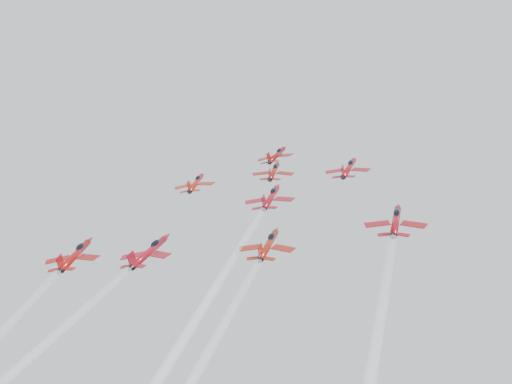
% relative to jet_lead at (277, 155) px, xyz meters
% --- Properties ---
extents(jet_lead, '(9.06, 11.35, 8.03)m').
position_rel_jet_lead_xyz_m(jet_lead, '(0.00, 0.00, 0.00)').
color(jet_lead, maroon).
extents(jet_row2_left, '(9.26, 11.61, 8.21)m').
position_rel_jet_lead_xyz_m(jet_row2_left, '(-14.60, -12.26, -8.28)').
color(jet_row2_left, '#B01E10').
extents(jet_row2_center, '(9.07, 11.37, 8.04)m').
position_rel_jet_lead_xyz_m(jet_row2_center, '(2.32, -9.58, -6.47)').
color(jet_row2_center, maroon).
extents(jet_row2_right, '(9.39, 11.77, 8.32)m').
position_rel_jet_lead_xyz_m(jet_row2_right, '(18.70, -11.28, -7.62)').
color(jet_row2_right, '#9F0F19').
extents(jet_center, '(9.86, 89.57, 61.10)m').
position_rel_jet_lead_xyz_m(jet_center, '(5.67, -61.87, -41.87)').
color(jet_center, '#A30F1E').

